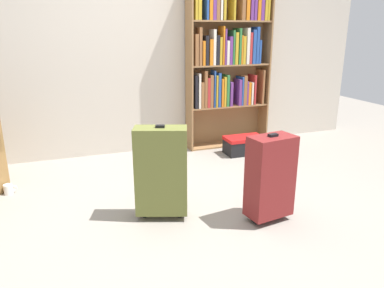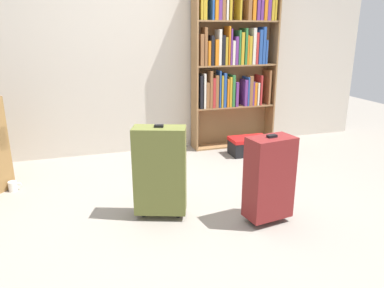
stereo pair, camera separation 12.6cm
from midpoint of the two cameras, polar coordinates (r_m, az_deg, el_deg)
ground_plane at (r=3.24m, az=-0.28°, el=-9.99°), size 10.33×10.33×0.00m
back_wall at (r=4.64m, az=-8.08°, el=14.80°), size 5.90×0.10×2.60m
bookshelf at (r=4.79m, az=4.72°, el=13.18°), size 1.08×0.25×2.09m
mug at (r=3.93m, az=-27.18°, el=-6.21°), size 0.12×0.08×0.10m
storage_box at (r=4.64m, az=7.22°, el=-0.09°), size 0.48×0.27×0.22m
suitcase_olive at (r=2.97m, az=-5.97°, el=-4.15°), size 0.45×0.32×0.78m
suitcase_dark_red at (r=2.97m, az=10.75°, el=-4.95°), size 0.38×0.26×0.72m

